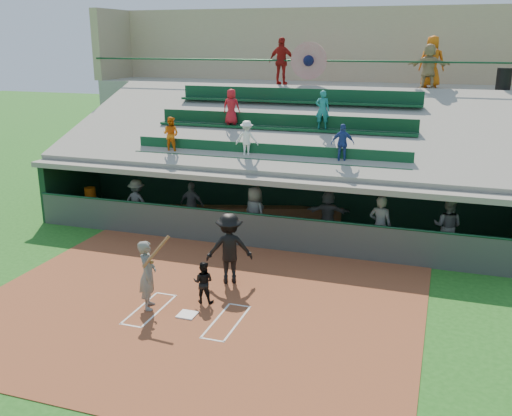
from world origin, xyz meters
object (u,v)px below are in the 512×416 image
(water_cooler, at_px, (90,193))
(white_table, at_px, (90,206))
(catcher, at_px, (203,282))
(trash_bin, at_px, (504,79))
(batter_at_plate, at_px, (148,274))
(home_plate, at_px, (187,315))

(water_cooler, bearing_deg, white_table, -178.60)
(catcher, distance_m, white_table, 9.08)
(water_cooler, distance_m, trash_bin, 16.14)
(batter_at_plate, bearing_deg, white_table, 133.50)
(home_plate, height_order, catcher, catcher)
(trash_bin, bearing_deg, water_cooler, -157.60)
(batter_at_plate, height_order, catcher, batter_at_plate)
(batter_at_plate, height_order, white_table, batter_at_plate)
(batter_at_plate, height_order, water_cooler, batter_at_plate)
(home_plate, distance_m, white_table, 9.54)
(catcher, bearing_deg, water_cooler, -45.13)
(white_table, bearing_deg, catcher, -19.59)
(batter_at_plate, xyz_separation_m, catcher, (1.15, 0.72, -0.34))
(home_plate, xyz_separation_m, catcher, (0.09, 0.81, 0.53))
(catcher, distance_m, water_cooler, 9.04)
(trash_bin, bearing_deg, white_table, -157.68)
(batter_at_plate, relative_size, water_cooler, 4.69)
(catcher, xyz_separation_m, water_cooler, (-7.09, 5.60, 0.30))
(batter_at_plate, bearing_deg, water_cooler, 133.19)
(trash_bin, bearing_deg, home_plate, -120.99)
(batter_at_plate, xyz_separation_m, white_table, (-6.00, 6.32, -0.56))
(batter_at_plate, bearing_deg, catcher, 31.97)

